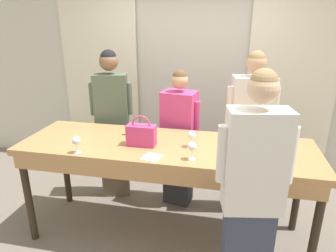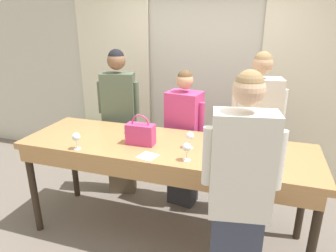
% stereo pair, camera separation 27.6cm
% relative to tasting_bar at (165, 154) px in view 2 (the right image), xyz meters
% --- Properties ---
extents(ground_plane, '(18.00, 18.00, 0.00)m').
position_rel_tasting_bar_xyz_m(ground_plane, '(0.00, 0.02, -0.92)').
color(ground_plane, '#70665B').
extents(wall_back, '(12.00, 0.06, 2.80)m').
position_rel_tasting_bar_xyz_m(wall_back, '(0.00, 1.66, 0.48)').
color(wall_back, beige).
rests_on(wall_back, ground_plane).
extents(curtain_panel_left, '(1.12, 0.03, 2.69)m').
position_rel_tasting_bar_xyz_m(curtain_panel_left, '(-1.32, 1.59, 0.42)').
color(curtain_panel_left, '#EFE5C6').
rests_on(curtain_panel_left, ground_plane).
extents(curtain_panel_right, '(1.12, 0.03, 2.69)m').
position_rel_tasting_bar_xyz_m(curtain_panel_right, '(1.32, 1.59, 0.42)').
color(curtain_panel_right, '#EFE5C6').
rests_on(curtain_panel_right, ground_plane).
extents(tasting_bar, '(2.76, 0.84, 1.02)m').
position_rel_tasting_bar_xyz_m(tasting_bar, '(0.00, 0.00, 0.00)').
color(tasting_bar, '#B27F4C').
rests_on(tasting_bar, ground_plane).
extents(wine_bottle, '(0.07, 0.07, 0.32)m').
position_rel_tasting_bar_xyz_m(wine_bottle, '(0.66, -0.02, 0.21)').
color(wine_bottle, black).
rests_on(wine_bottle, tasting_bar).
extents(handbag, '(0.26, 0.12, 0.29)m').
position_rel_tasting_bar_xyz_m(handbag, '(-0.22, -0.05, 0.19)').
color(handbag, '#C63870').
rests_on(handbag, tasting_bar).
extents(wine_glass_front_left, '(0.08, 0.08, 0.16)m').
position_rel_tasting_bar_xyz_m(wine_glass_front_left, '(0.75, -0.28, 0.20)').
color(wine_glass_front_left, white).
rests_on(wine_glass_front_left, tasting_bar).
extents(wine_glass_front_mid, '(0.08, 0.08, 0.16)m').
position_rel_tasting_bar_xyz_m(wine_glass_front_mid, '(0.24, 0.00, 0.20)').
color(wine_glass_front_mid, white).
rests_on(wine_glass_front_mid, tasting_bar).
extents(wine_glass_front_right, '(0.08, 0.08, 0.16)m').
position_rel_tasting_bar_xyz_m(wine_glass_front_right, '(-0.72, -0.33, 0.20)').
color(wine_glass_front_right, white).
rests_on(wine_glass_front_right, tasting_bar).
extents(wine_glass_center_left, '(0.08, 0.08, 0.16)m').
position_rel_tasting_bar_xyz_m(wine_glass_center_left, '(0.28, -0.25, 0.20)').
color(wine_glass_center_left, white).
rests_on(wine_glass_center_left, tasting_bar).
extents(wine_glass_center_mid, '(0.08, 0.08, 0.16)m').
position_rel_tasting_bar_xyz_m(wine_glass_center_mid, '(0.98, 0.07, 0.20)').
color(wine_glass_center_mid, white).
rests_on(wine_glass_center_mid, tasting_bar).
extents(wine_glass_center_right, '(0.08, 0.08, 0.16)m').
position_rel_tasting_bar_xyz_m(wine_glass_center_right, '(0.97, -0.12, 0.20)').
color(wine_glass_center_right, white).
rests_on(wine_glass_center_right, tasting_bar).
extents(napkin, '(0.18, 0.18, 0.00)m').
position_rel_tasting_bar_xyz_m(napkin, '(-0.06, -0.28, 0.09)').
color(napkin, white).
rests_on(napkin, tasting_bar).
extents(pen, '(0.13, 0.03, 0.01)m').
position_rel_tasting_bar_xyz_m(pen, '(-0.43, 0.17, 0.10)').
color(pen, black).
rests_on(pen, tasting_bar).
extents(guest_olive_jacket, '(0.49, 0.31, 1.81)m').
position_rel_tasting_bar_xyz_m(guest_olive_jacket, '(-0.79, 0.65, 0.03)').
color(guest_olive_jacket, brown).
rests_on(guest_olive_jacket, ground_plane).
extents(guest_pink_top, '(0.48, 0.33, 1.62)m').
position_rel_tasting_bar_xyz_m(guest_pink_top, '(0.01, 0.65, -0.11)').
color(guest_pink_top, '#28282D').
rests_on(guest_pink_top, ground_plane).
extents(guest_cream_sweater, '(0.55, 0.32, 1.83)m').
position_rel_tasting_bar_xyz_m(guest_cream_sweater, '(0.80, 0.65, 0.01)').
color(guest_cream_sweater, '#383D51').
rests_on(guest_cream_sweater, ground_plane).
extents(host_pouring, '(0.51, 0.27, 1.85)m').
position_rel_tasting_bar_xyz_m(host_pouring, '(0.74, -0.68, 0.04)').
color(host_pouring, '#383D51').
rests_on(host_pouring, ground_plane).
extents(potted_plant, '(0.27, 0.27, 0.59)m').
position_rel_tasting_bar_xyz_m(potted_plant, '(-1.80, 1.34, -0.61)').
color(potted_plant, '#935B3D').
rests_on(potted_plant, ground_plane).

